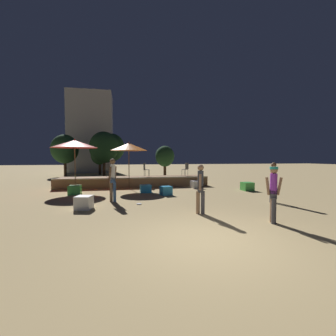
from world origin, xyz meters
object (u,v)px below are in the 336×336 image
object	(u,v)px
patio_umbrella_1	(75,144)
person_0	(273,181)
cube_seat_0	(166,191)
background_tree_0	(65,149)
background_tree_3	(112,148)
cube_seat_2	(196,184)
cube_seat_5	(84,203)
person_1	(113,178)
cube_seat_4	(75,190)
person_3	(200,187)
person_2	(273,192)
bistro_chair_1	(186,168)
frisbee_disc	(139,204)
bistro_chair_2	(109,169)
background_tree_1	(104,147)
background_tree_4	(165,156)
cube_seat_3	(146,189)
cube_seat_1	(247,186)
background_tree_2	(100,155)
bistro_chair_0	(145,168)
patio_umbrella_0	(129,147)

from	to	relation	value
patio_umbrella_1	person_0	xyz separation A→B (m)	(9.09, -5.47, -1.80)
cube_seat_0	background_tree_0	size ratio (longest dim) A/B	0.14
background_tree_3	cube_seat_2	bearing A→B (deg)	-63.42
cube_seat_5	person_1	bearing A→B (deg)	50.21
cube_seat_4	person_3	distance (m)	7.34
person_0	person_2	world-z (taller)	person_0
patio_umbrella_1	bistro_chair_1	size ratio (longest dim) A/B	3.39
frisbee_disc	person_0	bearing A→B (deg)	-7.95
person_1	bistro_chair_2	size ratio (longest dim) A/B	2.11
person_0	bistro_chair_2	size ratio (longest dim) A/B	1.93
bistro_chair_2	background_tree_1	xyz separation A→B (m)	(-0.94, 8.75, 1.77)
person_2	cube_seat_2	bearing A→B (deg)	-160.40
bistro_chair_1	background_tree_1	distance (m)	10.86
person_0	person_3	xyz separation A→B (m)	(-3.75, -1.22, -0.02)
background_tree_4	patio_umbrella_1	bearing A→B (deg)	-129.89
person_1	person_3	distance (m)	4.13
person_0	bistro_chair_1	size ratio (longest dim) A/B	1.93
patio_umbrella_1	cube_seat_3	xyz separation A→B (m)	(3.99, -1.50, -2.53)
person_0	bistro_chair_1	bearing A→B (deg)	116.34
cube_seat_1	bistro_chair_2	xyz separation A→B (m)	(-8.11, 3.07, 0.98)
person_3	frisbee_disc	xyz separation A→B (m)	(-1.96, 2.02, -0.91)
patio_umbrella_1	frisbee_disc	bearing A→B (deg)	-54.08
cube_seat_1	cube_seat_2	xyz separation A→B (m)	(-2.65, 1.61, -0.01)
patio_umbrella_1	cube_seat_1	distance (m)	10.46
background_tree_1	background_tree_4	size ratio (longest dim) A/B	1.47
cube_seat_3	bistro_chair_1	bearing A→B (deg)	39.69
cube_seat_4	frisbee_disc	bearing A→B (deg)	-45.72
cube_seat_0	background_tree_2	distance (m)	15.85
frisbee_disc	background_tree_1	distance (m)	15.00
bistro_chair_2	bistro_chair_1	bearing A→B (deg)	-155.63
cube_seat_0	background_tree_2	bearing A→B (deg)	107.40
cube_seat_5	bistro_chair_0	xyz separation A→B (m)	(2.98, 6.34, 0.97)
patio_umbrella_1	background_tree_1	distance (m)	9.87
person_1	cube_seat_2	bearing A→B (deg)	70.95
cube_seat_1	background_tree_4	distance (m)	10.90
person_0	person_3	size ratio (longest dim) A/B	1.02
bistro_chair_0	background_tree_2	world-z (taller)	background_tree_2
patio_umbrella_0	background_tree_2	size ratio (longest dim) A/B	0.89
cube_seat_2	bistro_chair_0	bearing A→B (deg)	152.27
frisbee_disc	background_tree_4	world-z (taller)	background_tree_4
cube_seat_3	cube_seat_2	bearing A→B (deg)	18.54
background_tree_2	patio_umbrella_0	bearing A→B (deg)	-76.68
person_2	background_tree_2	world-z (taller)	background_tree_2
cube_seat_2	background_tree_0	bearing A→B (deg)	131.59
bistro_chair_0	frisbee_disc	bearing A→B (deg)	-169.31
cube_seat_1	background_tree_3	xyz separation A→B (m)	(-8.32, 12.94, 2.79)
frisbee_disc	background_tree_3	xyz separation A→B (m)	(-1.75, 15.61, 3.01)
person_2	background_tree_3	size ratio (longest dim) A/B	0.37
bistro_chair_2	background_tree_0	bearing A→B (deg)	-39.53
cube_seat_5	background_tree_1	size ratio (longest dim) A/B	0.15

